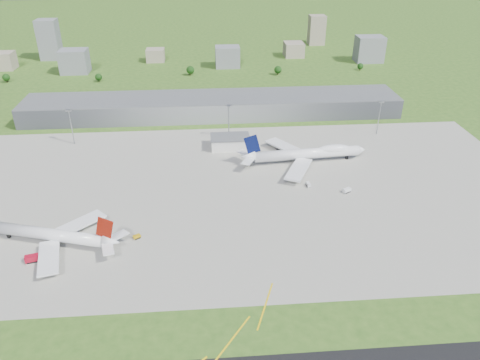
{
  "coord_description": "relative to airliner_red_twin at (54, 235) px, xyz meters",
  "views": [
    {
      "loc": [
        -6.69,
        -196.93,
        137.58
      ],
      "look_at": [
        11.83,
        36.26,
        9.0
      ],
      "focal_mm": 35.0,
      "sensor_mm": 36.0,
      "label": 1
    }
  ],
  "objects": [
    {
      "name": "tree_w",
      "position": [
        -28.11,
        270.28,
        -0.34
      ],
      "size": [
        6.75,
        6.75,
        8.25
      ],
      "color": "#382314",
      "rests_on": "ground"
    },
    {
      "name": "bldg_far_w",
      "position": [
        -138.11,
        325.28,
        3.8
      ],
      "size": [
        24.0,
        20.0,
        18.0
      ],
      "primitive_type": "cube",
      "color": "gray",
      "rests_on": "ground"
    },
    {
      "name": "tree_c",
      "position": [
        61.89,
        285.28,
        0.63
      ],
      "size": [
        8.1,
        8.1,
        9.9
      ],
      "color": "#382314",
      "rests_on": "ground"
    },
    {
      "name": "bldg_c",
      "position": [
        101.89,
        315.28,
        5.8
      ],
      "size": [
        26.0,
        20.0,
        22.0
      ],
      "primitive_type": "cube",
      "color": "slate",
      "rests_on": "ground"
    },
    {
      "name": "bldg_ce",
      "position": [
        181.89,
        355.28,
        2.8
      ],
      "size": [
        22.0,
        24.0,
        16.0
      ],
      "primitive_type": "cube",
      "color": "gray",
      "rests_on": "ground"
    },
    {
      "name": "ops_building",
      "position": [
        91.89,
        105.28,
        -1.2
      ],
      "size": [
        26.0,
        16.0,
        8.0
      ],
      "primitive_type": "cube",
      "color": "silver",
      "rests_on": "ground"
    },
    {
      "name": "tree_e",
      "position": [
        151.89,
        280.28,
        0.31
      ],
      "size": [
        7.65,
        7.65,
        9.35
      ],
      "color": "#382314",
      "rests_on": "ground"
    },
    {
      "name": "airliner_blue_quad",
      "position": [
        140.3,
        78.84,
        0.88
      ],
      "size": [
        83.9,
        65.6,
        21.9
      ],
      "rotation": [
        0.0,
        0.0,
        0.08
      ],
      "color": "white",
      "rests_on": "ground"
    },
    {
      "name": "apron",
      "position": [
        91.89,
        45.28,
        -5.16
      ],
      "size": [
        360.0,
        190.0,
        0.08
      ],
      "primitive_type": "cube",
      "color": "gray",
      "rests_on": "ground"
    },
    {
      "name": "tug_yellow",
      "position": [
        39.06,
        1.72,
        -4.28
      ],
      "size": [
        4.1,
        3.66,
        1.78
      ],
      "rotation": [
        0.0,
        0.0,
        0.58
      ],
      "color": "#B98D0A",
      "rests_on": "ground"
    },
    {
      "name": "bldg_w",
      "position": [
        -58.11,
        305.28,
        6.8
      ],
      "size": [
        28.0,
        22.0,
        24.0
      ],
      "primitive_type": "cube",
      "color": "slate",
      "rests_on": "ground"
    },
    {
      "name": "bldg_cw",
      "position": [
        21.89,
        345.28,
        1.8
      ],
      "size": [
        20.0,
        18.0,
        14.0
      ],
      "primitive_type": "cube",
      "color": "gray",
      "rests_on": "ground"
    },
    {
      "name": "tree_far_e",
      "position": [
        241.89,
        290.28,
        -0.67
      ],
      "size": [
        6.3,
        6.3,
        7.7
      ],
      "color": "#382314",
      "rests_on": "ground"
    },
    {
      "name": "terminal",
      "position": [
        81.89,
        170.28,
        2.3
      ],
      "size": [
        300.0,
        42.0,
        15.0
      ],
      "primitive_type": "cube",
      "color": "gray",
      "rests_on": "ground"
    },
    {
      "name": "tree_far_w",
      "position": [
        -118.11,
        275.28,
        -0.02
      ],
      "size": [
        7.2,
        7.2,
        8.8
      ],
      "color": "#382314",
      "rests_on": "ground"
    },
    {
      "name": "van_white_near",
      "position": [
        134.95,
        46.84,
        -4.04
      ],
      "size": [
        2.44,
        4.6,
        2.29
      ],
      "rotation": [
        0.0,
        0.0,
        1.68
      ],
      "color": "silver",
      "rests_on": "ground"
    },
    {
      "name": "bldg_tall_e",
      "position": [
        221.89,
        415.28,
        12.8
      ],
      "size": [
        20.0,
        18.0,
        36.0
      ],
      "primitive_type": "cube",
      "color": "gray",
      "rests_on": "ground"
    },
    {
      "name": "mast_center",
      "position": [
        91.89,
        120.28,
        12.5
      ],
      "size": [
        3.5,
        2.0,
        25.9
      ],
      "color": "gray",
      "rests_on": "ground"
    },
    {
      "name": "fire_truck",
      "position": [
        -6.34,
        -12.72,
        -3.49
      ],
      "size": [
        8.16,
        4.61,
        3.43
      ],
      "rotation": [
        0.0,
        0.0,
        0.24
      ],
      "color": "maroon",
      "rests_on": "ground"
    },
    {
      "name": "bldg_tall_w",
      "position": [
        -98.11,
        365.28,
        16.8
      ],
      "size": [
        22.0,
        20.0,
        44.0
      ],
      "primitive_type": "cube",
      "color": "slate",
      "rests_on": "ground"
    },
    {
      "name": "mast_east",
      "position": [
        201.89,
        120.28,
        12.5
      ],
      "size": [
        3.5,
        2.0,
        25.9
      ],
      "color": "gray",
      "rests_on": "ground"
    },
    {
      "name": "mast_west",
      "position": [
        -18.11,
        120.28,
        12.5
      ],
      "size": [
        3.5,
        2.0,
        25.9
      ],
      "color": "gray",
      "rests_on": "ground"
    },
    {
      "name": "van_white_far",
      "position": [
        155.89,
        37.99,
        -3.93
      ],
      "size": [
        5.39,
        4.38,
        2.53
      ],
      "rotation": [
        0.0,
        0.0,
        0.51
      ],
      "color": "silver",
      "rests_on": "ground"
    },
    {
      "name": "ground",
      "position": [
        81.89,
        155.28,
        -5.2
      ],
      "size": [
        1400.0,
        1400.0,
        0.0
      ],
      "primitive_type": "plane",
      "color": "#31581B",
      "rests_on": "ground"
    },
    {
      "name": "airliner_red_twin",
      "position": [
        0.0,
        0.0,
        0.0
      ],
      "size": [
        69.71,
        53.17,
        19.53
      ],
      "rotation": [
        0.0,
        0.0,
        2.85
      ],
      "color": "white",
      "rests_on": "ground"
    },
    {
      "name": "bldg_e",
      "position": [
        261.89,
        325.28,
        8.8
      ],
      "size": [
        30.0,
        22.0,
        28.0
      ],
      "primitive_type": "cube",
      "color": "slate",
      "rests_on": "ground"
    }
  ]
}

